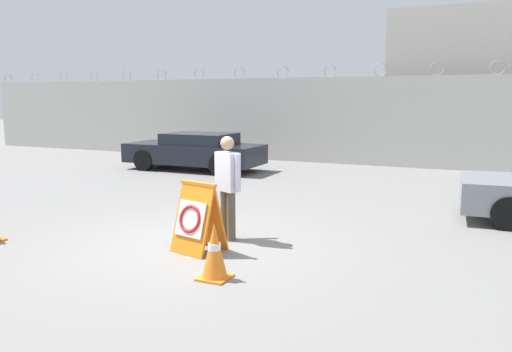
% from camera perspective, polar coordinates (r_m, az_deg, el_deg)
% --- Properties ---
extents(ground_plane, '(90.00, 90.00, 0.00)m').
position_cam_1_polar(ground_plane, '(8.53, -7.05, -7.65)').
color(ground_plane, gray).
extents(perimeter_wall, '(36.00, 0.30, 3.63)m').
position_cam_1_polar(perimeter_wall, '(18.64, 11.07, 6.22)').
color(perimeter_wall, beige).
rests_on(perimeter_wall, ground_plane).
extents(building_block, '(6.93, 5.11, 5.79)m').
position_cam_1_polar(building_block, '(22.66, 24.36, 9.35)').
color(building_block, beige).
rests_on(building_block, ground_plane).
extents(barricade_sign, '(0.82, 0.79, 1.12)m').
position_cam_1_polar(barricade_sign, '(7.97, -6.76, -4.70)').
color(barricade_sign, orange).
rests_on(barricade_sign, ground_plane).
extents(security_guard, '(0.61, 0.58, 1.79)m').
position_cam_1_polar(security_guard, '(8.49, -3.24, -0.72)').
color(security_guard, '#514C42').
rests_on(security_guard, ground_plane).
extents(traffic_cone_near, '(0.41, 0.41, 0.78)m').
position_cam_1_polar(traffic_cone_near, '(6.80, -4.77, -8.56)').
color(traffic_cone_near, orange).
rests_on(traffic_cone_near, ground_plane).
extents(parked_car_front_coupe, '(4.67, 1.92, 1.26)m').
position_cam_1_polar(parked_car_front_coupe, '(16.96, -6.97, 2.87)').
color(parked_car_front_coupe, black).
rests_on(parked_car_front_coupe, ground_plane).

